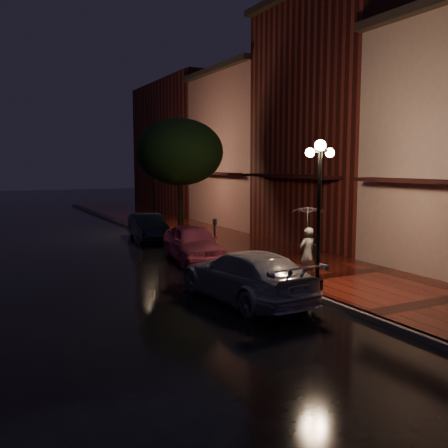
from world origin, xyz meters
TOP-DOWN VIEW (x-y plane):
  - ground at (0.00, 0.00)m, footprint 120.00×120.00m
  - sidewalk at (2.25, 0.00)m, footprint 4.50×60.00m
  - curb at (0.00, 0.00)m, footprint 0.25×60.00m
  - storefront_mid at (7.00, 2.00)m, footprint 5.00×8.00m
  - storefront_far at (7.00, 10.00)m, footprint 5.00×8.00m
  - storefront_extra at (7.00, 20.00)m, footprint 5.00×12.00m
  - streetlamp_near at (0.35, -5.00)m, footprint 0.96×0.36m
  - streetlamp_far at (0.35, 9.00)m, footprint 0.96×0.36m
  - street_tree at (0.61, 5.99)m, footprint 4.16×4.16m
  - pink_car at (-0.79, 1.34)m, footprint 2.23×4.41m
  - navy_car at (-0.60, 7.37)m, footprint 1.81×4.11m
  - silver_car at (-1.83, -4.59)m, footprint 2.32×4.97m
  - woman_with_umbrella at (0.82, -3.89)m, footprint 0.97×0.99m
  - parking_meter at (0.15, 1.34)m, footprint 0.14×0.10m

SIDE VIEW (x-z plane):
  - ground at x=0.00m, z-range 0.00..0.00m
  - sidewalk at x=2.25m, z-range 0.00..0.15m
  - curb at x=0.00m, z-range 0.00..0.15m
  - navy_car at x=-0.60m, z-range 0.00..1.31m
  - silver_car at x=-1.83m, z-range 0.00..1.41m
  - pink_car at x=-0.79m, z-range 0.00..1.44m
  - parking_meter at x=0.15m, z-range 0.30..1.76m
  - woman_with_umbrella at x=0.82m, z-range 0.53..2.86m
  - streetlamp_near at x=0.35m, z-range 0.45..4.76m
  - streetlamp_far at x=0.35m, z-range 0.45..4.76m
  - street_tree at x=0.61m, z-range 1.34..7.14m
  - storefront_far at x=7.00m, z-range 0.00..9.00m
  - storefront_extra at x=7.00m, z-range 0.00..10.00m
  - storefront_mid at x=7.00m, z-range 0.00..11.00m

